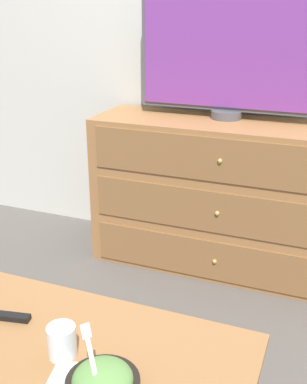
{
  "coord_description": "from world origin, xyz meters",
  "views": [
    {
      "loc": [
        0.63,
        -2.62,
        1.39
      ],
      "look_at": [
        0.12,
        -1.33,
        0.84
      ],
      "focal_mm": 45.0,
      "sensor_mm": 36.0,
      "label": 1
    }
  ],
  "objects": [
    {
      "name": "ground_plane",
      "position": [
        0.0,
        0.0,
        0.0
      ],
      "size": [
        12.0,
        12.0,
        0.0
      ],
      "primitive_type": "plane",
      "color": "#56514C"
    },
    {
      "name": "remote_control",
      "position": [
        -0.25,
        -1.63,
        0.49
      ],
      "size": [
        0.16,
        0.06,
        0.02
      ],
      "color": "black",
      "rests_on": "coffee_table"
    },
    {
      "name": "takeout_bowl",
      "position": [
        0.17,
        -1.79,
        0.51
      ],
      "size": [
        0.19,
        0.19,
        0.19
      ],
      "color": "black",
      "rests_on": "coffee_table"
    },
    {
      "name": "tv",
      "position": [
        0.07,
        -0.16,
        1.15
      ],
      "size": [
        0.94,
        0.16,
        0.65
      ],
      "color": "#515156",
      "rests_on": "dresser"
    },
    {
      "name": "dresser",
      "position": [
        0.12,
        -0.25,
        0.41
      ],
      "size": [
        1.45,
        0.45,
        0.82
      ],
      "color": "#9E6B3D",
      "rests_on": "ground_plane"
    },
    {
      "name": "coffee_table",
      "position": [
        0.0,
        -1.68,
        0.41
      ],
      "size": [
        1.04,
        0.54,
        0.48
      ],
      "color": "#9E6B3D",
      "rests_on": "ground_plane"
    },
    {
      "name": "wall_back",
      "position": [
        0.0,
        0.03,
        1.3
      ],
      "size": [
        12.0,
        0.05,
        2.6
      ],
      "color": "silver",
      "rests_on": "ground_plane"
    },
    {
      "name": "drink_cup",
      "position": [
        -0.0,
        -1.71,
        0.52
      ],
      "size": [
        0.08,
        0.08,
        0.09
      ],
      "color": "beige",
      "rests_on": "coffee_table"
    }
  ]
}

